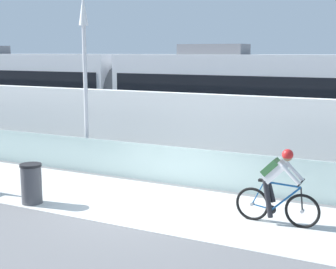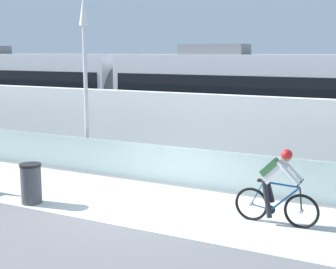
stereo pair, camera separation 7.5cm
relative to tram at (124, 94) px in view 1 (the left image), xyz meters
The scene contains 10 objects.
ground_plane 8.61m from the tram, 54.66° to the right, with size 200.00×200.00×0.00m, color slate.
bike_path_deck 8.61m from the tram, 54.66° to the right, with size 32.00×3.20×0.01m, color silver.
glass_parapet 7.11m from the tram, 45.83° to the right, with size 32.00×0.05×1.03m, color #ADC6C1.
concrete_barrier_wall 5.86m from the tram, 33.38° to the right, with size 32.00×0.36×2.31m, color white.
tram_rail_near 5.26m from the tram, ahead, with size 32.00×0.08×0.01m, color #595654.
tram_rail_far 5.26m from the tram, ahead, with size 32.00×0.08×0.01m, color #595654.
tram is the anchor object (origin of this frame).
cyclist_on_bike 10.58m from the tram, 40.62° to the right, with size 1.77×0.58×1.61m.
lamp_post_antenna 5.16m from the tram, 71.14° to the right, with size 0.28×0.28×5.20m.
trash_bin 8.59m from the tram, 72.85° to the right, with size 0.51×0.51×0.96m.
Camera 1 is at (5.57, -9.68, 3.54)m, focal length 52.31 mm.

